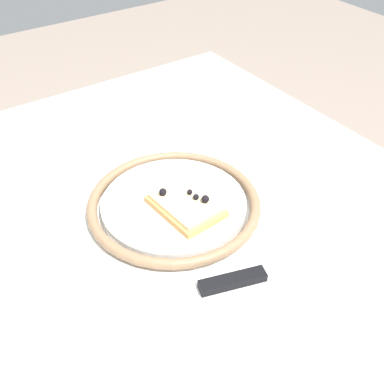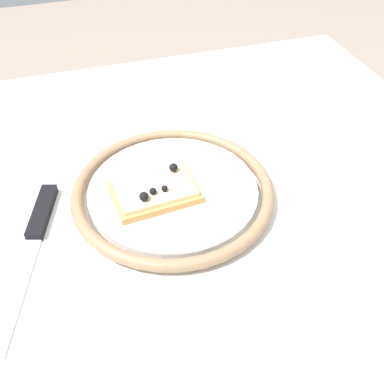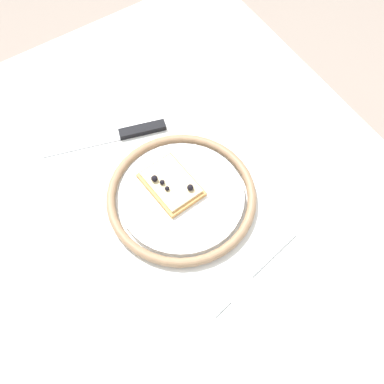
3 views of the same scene
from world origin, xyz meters
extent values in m
cube|color=white|center=(0.00, 0.00, 0.76)|extent=(0.94, 0.79, 0.03)
cylinder|color=#4C4742|center=(-0.41, 0.34, 0.37)|extent=(0.05, 0.05, 0.75)
cylinder|color=white|center=(-0.02, -0.01, 0.78)|extent=(0.22, 0.22, 0.02)
torus|color=#8C6B4C|center=(-0.02, -0.01, 0.79)|extent=(0.27, 0.27, 0.02)
cube|color=tan|center=(0.01, 0.00, 0.80)|extent=(0.11, 0.08, 0.01)
cube|color=beige|center=(0.01, 0.00, 0.80)|extent=(0.10, 0.07, 0.01)
sphere|color=black|center=(0.03, 0.02, 0.81)|extent=(0.01, 0.01, 0.01)
sphere|color=black|center=(-0.02, -0.02, 0.81)|extent=(0.01, 0.01, 0.01)
sphere|color=black|center=(0.00, 0.01, 0.81)|extent=(0.01, 0.01, 0.01)
sphere|color=black|center=(0.01, 0.01, 0.81)|extent=(0.01, 0.01, 0.01)
cube|color=silver|center=(0.19, 0.09, 0.78)|extent=(0.06, 0.15, 0.00)
cube|color=black|center=(0.15, -0.02, 0.78)|extent=(0.05, 0.09, 0.01)
cube|color=#BDBDBD|center=(-0.19, -0.08, 0.78)|extent=(0.03, 0.11, 0.00)
cube|color=#BDBDBD|center=(-0.21, 0.05, 0.78)|extent=(0.03, 0.04, 0.00)
camera|label=1|loc=(0.45, -0.29, 1.26)|focal=44.38mm
camera|label=2|loc=(0.09, 0.42, 1.19)|focal=42.55mm
camera|label=3|loc=(-0.39, 0.21, 1.57)|focal=47.46mm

